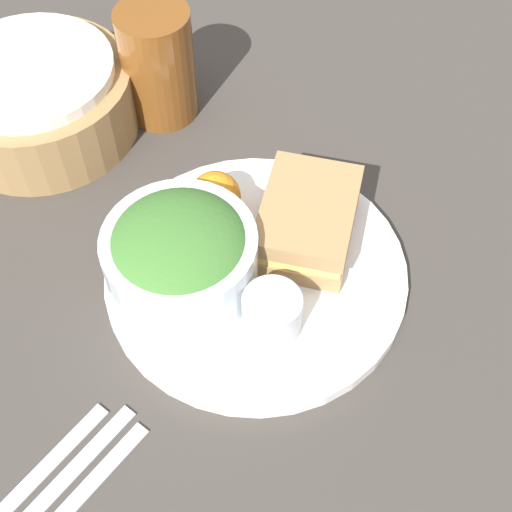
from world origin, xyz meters
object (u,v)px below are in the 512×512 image
bread_basket (37,98)px  spoon (33,480)px  drink_glass (158,64)px  knife (50,495)px  sandwich (307,220)px  plate (256,274)px  fork (66,510)px  dressing_cup (272,314)px  salad_bowl (180,254)px

bread_basket → spoon: bread_basket is taller
drink_glass → knife: (-0.38, -0.17, -0.06)m
sandwich → spoon: size_ratio=0.89×
bread_basket → plate: bearing=-99.1°
sandwich → bread_basket: size_ratio=0.66×
drink_glass → fork: bearing=-153.2°
plate → dressing_cup: (-0.04, -0.04, 0.03)m
salad_bowl → dressing_cup: (0.00, -0.09, -0.02)m
salad_bowl → sandwich: bearing=-34.4°
fork → bread_basket: bearing=-130.0°
dressing_cup → fork: 0.21m
sandwich → knife: bearing=171.4°
plate → spoon: size_ratio=1.83×
plate → bread_basket: bread_basket is taller
dressing_cup → fork: bearing=166.2°
dressing_cup → bread_basket: (0.09, 0.33, 0.00)m
bread_basket → fork: (-0.29, -0.28, -0.04)m
fork → sandwich: bearing=-179.1°
plate → salad_bowl: (-0.04, 0.05, 0.05)m
fork → spoon: 0.04m
dressing_cup → knife: (-0.20, 0.07, -0.03)m
plate → knife: plate is taller
plate → spoon: 0.25m
plate → knife: 0.25m
drink_glass → fork: (-0.38, -0.19, -0.06)m
salad_bowl → bread_basket: 0.26m
knife → spoon: bearing=-90.0°
sandwich → bread_basket: bearing=91.6°
drink_glass → spoon: (-0.38, -0.16, -0.06)m
plate → fork: size_ratio=1.65×
sandwich → salad_bowl: (-0.10, 0.07, 0.01)m
salad_bowl → fork: size_ratio=0.80×
dressing_cup → bread_basket: 0.34m
plate → salad_bowl: size_ratio=2.06×
fork → knife: (0.00, 0.02, 0.00)m
plate → salad_bowl: bearing=131.8°
drink_glass → spoon: 0.41m
plate → dressing_cup: dressing_cup is taller
sandwich → bread_basket: bread_basket is taller
dressing_cup → drink_glass: size_ratio=0.41×
salad_bowl → bread_basket: size_ratio=0.66×
knife → spoon: (0.00, 0.02, 0.00)m
salad_bowl → bread_basket: (0.09, 0.24, -0.01)m
plate → knife: (-0.25, 0.03, -0.00)m
sandwich → knife: (-0.30, 0.05, -0.04)m
fork → knife: same height
drink_glass → spoon: bearing=-157.5°
dressing_cup → plate: bearing=44.5°
salad_bowl → spoon: bearing=-179.0°
drink_glass → dressing_cup: bearing=-126.0°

